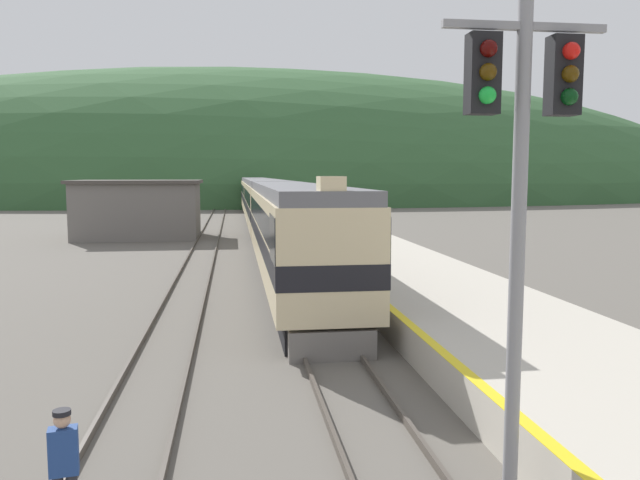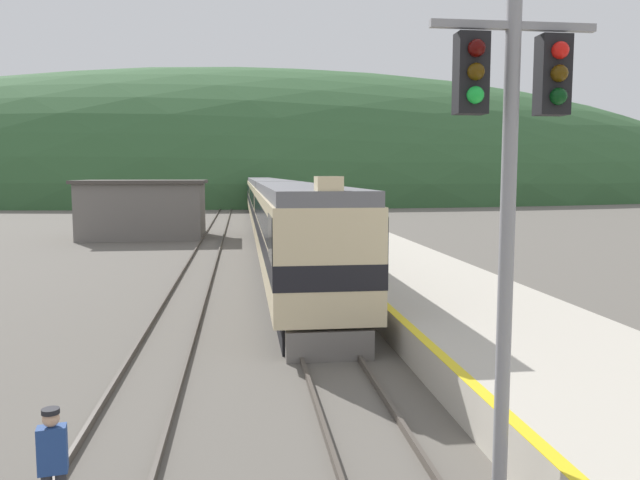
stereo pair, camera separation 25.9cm
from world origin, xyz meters
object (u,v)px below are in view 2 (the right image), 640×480
carriage_second (270,205)px  signal_mast_main (510,157)px  track_worker (53,462)px  express_train_lead_car (295,231)px  carriage_third (261,195)px

carriage_second → signal_mast_main: bearing=-88.1°
carriage_second → track_worker: (-4.60, -39.93, -1.37)m
signal_mast_main → track_worker: 7.12m
signal_mast_main → track_worker: signal_mast_main is taller
signal_mast_main → express_train_lead_car: bearing=94.4°
carriage_second → track_worker: carriage_second is taller
carriage_third → express_train_lead_car: bearing=-90.0°
track_worker → carriage_second: bearing=83.4°
carriage_second → signal_mast_main: 40.31m
track_worker → signal_mast_main: bearing=-2.7°
carriage_third → track_worker: (-4.60, -62.75, -1.37)m
track_worker → carriage_third: bearing=85.8°
express_train_lead_car → signal_mast_main: (1.33, -17.47, 2.55)m
carriage_second → signal_mast_main: size_ratio=2.96×
express_train_lead_car → track_worker: bearing=-105.0°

